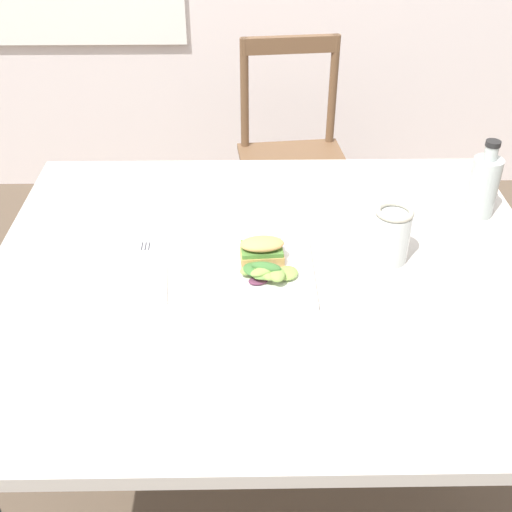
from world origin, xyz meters
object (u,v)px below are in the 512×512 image
at_px(dining_table, 269,311).
at_px(plate_lunch, 256,273).
at_px(chair_wooden_far, 293,159).
at_px(bottle_cold_brew, 483,189).
at_px(fork_on_napkin, 143,262).
at_px(mason_jar_iced_tea, 391,237).
at_px(sandwich_half_front, 262,250).

height_order(dining_table, plate_lunch, plate_lunch).
distance_m(dining_table, plate_lunch, 0.13).
bearing_deg(chair_wooden_far, bottle_cold_brew, -66.53).
distance_m(plate_lunch, fork_on_napkin, 0.25).
bearing_deg(plate_lunch, bottle_cold_brew, 23.88).
xyz_separation_m(fork_on_napkin, bottle_cold_brew, (0.79, 0.20, 0.06)).
relative_size(chair_wooden_far, bottle_cold_brew, 4.54).
relative_size(chair_wooden_far, mason_jar_iced_tea, 6.89).
relative_size(fork_on_napkin, bottle_cold_brew, 0.97).
distance_m(plate_lunch, bottle_cold_brew, 0.59).
relative_size(dining_table, chair_wooden_far, 1.39).
relative_size(sandwich_half_front, fork_on_napkin, 0.52).
bearing_deg(dining_table, sandwich_half_front, 129.53).
bearing_deg(plate_lunch, dining_table, 32.16).
xyz_separation_m(sandwich_half_front, bottle_cold_brew, (0.53, 0.20, 0.03)).
xyz_separation_m(chair_wooden_far, mason_jar_iced_tea, (0.13, -1.07, 0.35)).
bearing_deg(chair_wooden_far, dining_table, -96.70).
bearing_deg(plate_lunch, mason_jar_iced_tea, 10.55).
xyz_separation_m(dining_table, bottle_cold_brew, (0.51, 0.22, 0.18)).
bearing_deg(mason_jar_iced_tea, dining_table, -172.17).
distance_m(chair_wooden_far, mason_jar_iced_tea, 1.13).
bearing_deg(dining_table, plate_lunch, -147.84).
height_order(sandwich_half_front, bottle_cold_brew, bottle_cold_brew).
xyz_separation_m(sandwich_half_front, fork_on_napkin, (-0.26, 0.00, -0.03)).
bearing_deg(dining_table, mason_jar_iced_tea, 7.83).
bearing_deg(fork_on_napkin, plate_lunch, -9.32).
height_order(bottle_cold_brew, mason_jar_iced_tea, bottle_cold_brew).
height_order(sandwich_half_front, fork_on_napkin, sandwich_half_front).
bearing_deg(sandwich_half_front, mason_jar_iced_tea, 3.41).
relative_size(dining_table, mason_jar_iced_tea, 9.58).
bearing_deg(mason_jar_iced_tea, plate_lunch, -169.45).
relative_size(dining_table, plate_lunch, 5.00).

